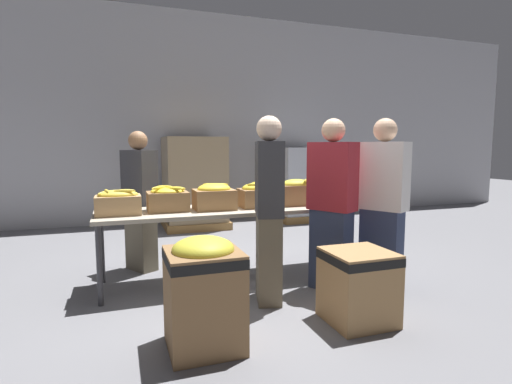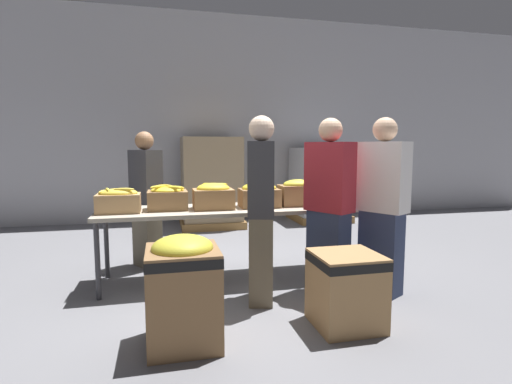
# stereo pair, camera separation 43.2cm
# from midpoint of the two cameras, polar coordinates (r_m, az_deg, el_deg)

# --- Properties ---
(ground_plane) EXTENTS (30.00, 30.00, 0.00)m
(ground_plane) POSITION_cam_midpoint_polar(r_m,az_deg,el_deg) (4.50, -5.69, -12.20)
(ground_plane) COLOR slate
(wall_back) EXTENTS (16.00, 0.08, 4.00)m
(wall_back) POSITION_cam_midpoint_polar(r_m,az_deg,el_deg) (7.97, -12.27, 10.35)
(wall_back) COLOR #A8A8AD
(wall_back) RESTS_ON ground_plane
(sorting_table) EXTENTS (2.87, 0.77, 0.78)m
(sorting_table) POSITION_cam_midpoint_polar(r_m,az_deg,el_deg) (4.32, -5.80, -2.94)
(sorting_table) COLOR #B2A893
(sorting_table) RESTS_ON ground_plane
(banana_box_0) EXTENTS (0.42, 0.29, 0.26)m
(banana_box_0) POSITION_cam_midpoint_polar(r_m,az_deg,el_deg) (4.13, -22.00, -1.37)
(banana_box_0) COLOR tan
(banana_box_0) RESTS_ON sorting_table
(banana_box_1) EXTENTS (0.40, 0.34, 0.27)m
(banana_box_1) POSITION_cam_midpoint_polar(r_m,az_deg,el_deg) (4.21, -15.40, -0.95)
(banana_box_1) COLOR olive
(banana_box_1) RESTS_ON sorting_table
(banana_box_2) EXTENTS (0.42, 0.33, 0.28)m
(banana_box_2) POSITION_cam_midpoint_polar(r_m,az_deg,el_deg) (4.21, -8.93, -0.64)
(banana_box_2) COLOR olive
(banana_box_2) RESTS_ON sorting_table
(banana_box_3) EXTENTS (0.42, 0.33, 0.28)m
(banana_box_3) POSITION_cam_midpoint_polar(r_m,az_deg,el_deg) (4.34, -2.42, -0.39)
(banana_box_3) COLOR olive
(banana_box_3) RESTS_ON sorting_table
(banana_box_4) EXTENTS (0.41, 0.29, 0.30)m
(banana_box_4) POSITION_cam_midpoint_polar(r_m,az_deg,el_deg) (4.49, 3.05, 0.00)
(banana_box_4) COLOR olive
(banana_box_4) RESTS_ON sorting_table
(banana_box_5) EXTENTS (0.38, 0.30, 0.30)m
(banana_box_5) POSITION_cam_midpoint_polar(r_m,az_deg,el_deg) (4.73, 8.31, 0.21)
(banana_box_5) COLOR #A37A4C
(banana_box_5) RESTS_ON sorting_table
(volunteer_0) EXTENTS (0.43, 0.51, 1.72)m
(volunteer_0) POSITION_cam_midpoint_polar(r_m,az_deg,el_deg) (4.11, 14.80, -1.92)
(volunteer_0) COLOR #2D3856
(volunteer_0) RESTS_ON ground_plane
(volunteer_1) EXTENTS (0.42, 0.51, 1.71)m
(volunteer_1) POSITION_cam_midpoint_polar(r_m,az_deg,el_deg) (4.00, 7.76, -2.03)
(volunteer_1) COLOR #2D3856
(volunteer_1) RESTS_ON ground_plane
(volunteer_2) EXTENTS (0.41, 0.48, 1.62)m
(volunteer_2) POSITION_cam_midpoint_polar(r_m,az_deg,el_deg) (4.87, -18.72, -1.36)
(volunteer_2) COLOR #6B604C
(volunteer_2) RESTS_ON ground_plane
(volunteer_3) EXTENTS (0.34, 0.50, 1.72)m
(volunteer_3) POSITION_cam_midpoint_polar(r_m,az_deg,el_deg) (3.66, -1.53, -2.73)
(volunteer_3) COLOR #6B604C
(volunteer_3) RESTS_ON ground_plane
(donation_bin_0) EXTENTS (0.52, 0.52, 0.81)m
(donation_bin_0) POSITION_cam_midpoint_polar(r_m,az_deg,el_deg) (2.97, -11.75, -13.48)
(donation_bin_0) COLOR olive
(donation_bin_0) RESTS_ON ground_plane
(donation_bin_1) EXTENTS (0.51, 0.51, 0.60)m
(donation_bin_1) POSITION_cam_midpoint_polar(r_m,az_deg,el_deg) (3.40, 10.82, -12.77)
(donation_bin_1) COLOR #A37A4C
(donation_bin_1) RESTS_ON ground_plane
(pallet_stack_0) EXTENTS (1.04, 1.04, 1.42)m
(pallet_stack_0) POSITION_cam_midpoint_polar(r_m,az_deg,el_deg) (7.96, 4.83, 1.11)
(pallet_stack_0) COLOR olive
(pallet_stack_0) RESTS_ON ground_plane
(pallet_stack_1) EXTENTS (1.12, 1.12, 1.61)m
(pallet_stack_1) POSITION_cam_midpoint_polar(r_m,az_deg,el_deg) (7.30, -10.52, 1.28)
(pallet_stack_1) COLOR olive
(pallet_stack_1) RESTS_ON ground_plane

